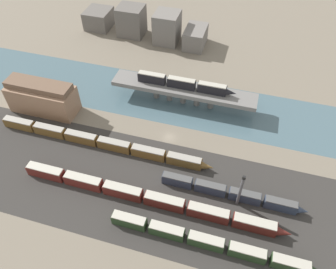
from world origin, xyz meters
name	(u,v)px	position (x,y,z in m)	size (l,w,h in m)	color
ground_plane	(169,137)	(0.00, 0.00, 0.00)	(400.00, 400.00, 0.00)	#756B5B
railbed_yard	(149,189)	(0.00, -24.00, 0.00)	(280.00, 42.00, 0.01)	#33302D
river_water	(183,102)	(0.00, 21.01, 0.00)	(320.00, 29.11, 0.01)	#47606B
bridge	(183,90)	(0.00, 21.01, 6.12)	(59.13, 9.24, 7.56)	slate
train_on_bridge	(184,84)	(0.18, 21.01, 9.61)	(40.10, 2.67, 4.18)	black
train_yard_near	(211,243)	(23.05, -37.60, 1.91)	(60.80, 3.04, 3.89)	#23381E
train_yard_mid	(148,198)	(1.30, -28.54, 2.07)	(86.65, 3.19, 4.20)	#5B1E19
train_yard_far	(231,193)	(26.05, -19.48, 1.91)	(46.65, 2.70, 3.90)	#2D384C
train_yard_outer	(101,142)	(-22.64, -10.96, 1.93)	(81.81, 2.90, 3.93)	brown
warehouse_building	(42,97)	(-52.52, 1.11, 6.38)	(26.69, 10.49, 13.43)	#937056
signal_tower	(240,191)	(28.51, -21.39, 7.04)	(1.00, 0.95, 14.32)	#4C4C51
city_block_far_left	(99,19)	(-59.31, 69.02, 4.74)	(12.97, 14.01, 9.47)	#605B56
city_block_left	(131,21)	(-39.55, 66.67, 7.49)	(13.16, 11.84, 14.99)	#605B56
city_block_center	(167,28)	(-19.78, 64.94, 7.63)	(12.08, 12.61, 15.26)	slate
city_block_right	(195,37)	(-5.09, 65.09, 4.63)	(9.98, 15.72, 9.26)	slate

